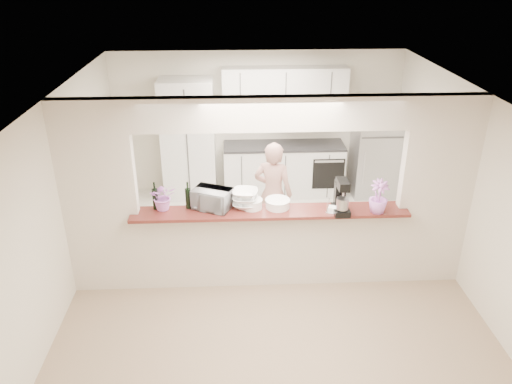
{
  "coord_description": "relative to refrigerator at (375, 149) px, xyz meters",
  "views": [
    {
      "loc": [
        -0.43,
        -5.45,
        3.92
      ],
      "look_at": [
        -0.16,
        0.3,
        1.18
      ],
      "focal_mm": 35.0,
      "sensor_mm": 36.0,
      "label": 1
    }
  ],
  "objects": [
    {
      "name": "flower_right",
      "position": [
        -0.75,
        -2.8,
        0.45
      ],
      "size": [
        0.26,
        0.26,
        0.41
      ],
      "primitive_type": "imported",
      "rotation": [
        0.0,
        0.0,
        0.11
      ],
      "color": "#BD65B8",
      "rests_on": "bar_counter"
    },
    {
      "name": "plate_stack_a",
      "position": [
        -2.26,
        -2.62,
        0.3
      ],
      "size": [
        0.25,
        0.25,
        0.12
      ],
      "color": "white",
      "rests_on": "bar_counter"
    },
    {
      "name": "stand_mixer",
      "position": [
        -1.2,
        -2.79,
        0.44
      ],
      "size": [
        0.19,
        0.3,
        0.44
      ],
      "color": "black",
      "rests_on": "bar_counter"
    },
    {
      "name": "wine_bottle_a",
      "position": [
        -3.45,
        -2.58,
        0.38
      ],
      "size": [
        0.07,
        0.07,
        0.35
      ],
      "color": "black",
      "rests_on": "bar_counter"
    },
    {
      "name": "red_bowl",
      "position": [
        -1.93,
        -2.57,
        0.27
      ],
      "size": [
        0.14,
        0.14,
        0.07
      ],
      "primitive_type": "cylinder",
      "color": "maroon",
      "rests_on": "bar_counter"
    },
    {
      "name": "utensil_caddy",
      "position": [
        -1.25,
        -2.8,
        0.33
      ],
      "size": [
        0.27,
        0.22,
        0.22
      ],
      "color": "silver",
      "rests_on": "bar_counter"
    },
    {
      "name": "flower_left",
      "position": [
        -3.35,
        -2.6,
        0.42
      ],
      "size": [
        0.36,
        0.33,
        0.35
      ],
      "primitive_type": "imported",
      "rotation": [
        0.0,
        0.0,
        0.18
      ],
      "color": "#CD6CB2",
      "rests_on": "bar_counter"
    },
    {
      "name": "kitchen_cabinets",
      "position": [
        -2.24,
        0.07,
        0.12
      ],
      "size": [
        3.15,
        0.62,
        2.25
      ],
      "color": "silver",
      "rests_on": "floor"
    },
    {
      "name": "toaster_oven",
      "position": [
        -2.76,
        -2.6,
        0.37
      ],
      "size": [
        0.54,
        0.47,
        0.25
      ],
      "primitive_type": "imported",
      "rotation": [
        0.0,
        0.0,
        -0.41
      ],
      "color": "#9C9DA1",
      "rests_on": "bar_counter"
    },
    {
      "name": "tile_overlay",
      "position": [
        -2.05,
        -1.1,
        -0.84
      ],
      "size": [
        5.0,
        2.9,
        0.01
      ],
      "primitive_type": "cube",
      "color": "beige",
      "rests_on": "floor"
    },
    {
      "name": "floor",
      "position": [
        -2.05,
        -2.65,
        -0.85
      ],
      "size": [
        6.0,
        6.0,
        0.0
      ],
      "primitive_type": "plane",
      "color": "tan",
      "rests_on": "ground"
    },
    {
      "name": "wine_bottle_b",
      "position": [
        -3.05,
        -2.58,
        0.38
      ],
      "size": [
        0.07,
        0.07,
        0.35
      ],
      "color": "black",
      "rests_on": "bar_counter"
    },
    {
      "name": "bar_counter",
      "position": [
        -2.05,
        -2.65,
        -0.27
      ],
      "size": [
        3.4,
        0.38,
        1.09
      ],
      "color": "beige",
      "rests_on": "floor"
    },
    {
      "name": "partition",
      "position": [
        -2.05,
        -2.65,
        0.63
      ],
      "size": [
        5.0,
        0.15,
        2.5
      ],
      "color": "beige",
      "rests_on": "floor"
    },
    {
      "name": "person",
      "position": [
        -1.92,
        -1.61,
        -0.06
      ],
      "size": [
        0.67,
        0.55,
        1.57
      ],
      "primitive_type": "imported",
      "rotation": [
        0.0,
        0.0,
        2.79
      ],
      "color": "tan",
      "rests_on": "floor"
    },
    {
      "name": "plate_stack_b",
      "position": [
        -1.95,
        -2.62,
        0.29
      ],
      "size": [
        0.31,
        0.31,
        0.11
      ],
      "color": "white",
      "rests_on": "bar_counter"
    },
    {
      "name": "serving_bowls",
      "position": [
        -2.35,
        -2.6,
        0.35
      ],
      "size": [
        0.35,
        0.35,
        0.23
      ],
      "primitive_type": "imported",
      "rotation": [
        0.0,
        0.0,
        -0.15
      ],
      "color": "white",
      "rests_on": "bar_counter"
    },
    {
      "name": "tan_bowl",
      "position": [
        -2.0,
        -2.57,
        0.28
      ],
      "size": [
        0.17,
        0.17,
        0.08
      ],
      "primitive_type": "cylinder",
      "color": "tan",
      "rests_on": "bar_counter"
    },
    {
      "name": "refrigerator",
      "position": [
        0.0,
        0.0,
        0.0
      ],
      "size": [
        0.75,
        0.7,
        1.7
      ],
      "primitive_type": "cube",
      "color": "#B1B1B6",
      "rests_on": "floor"
    }
  ]
}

